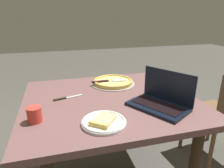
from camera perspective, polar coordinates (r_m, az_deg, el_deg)
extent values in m
cube|color=brown|center=(1.41, -0.62, -4.69)|extent=(1.14, 1.01, 0.04)
cylinder|color=#312413|center=(2.04, 7.77, -8.09)|extent=(0.06, 0.06, 0.69)
cylinder|color=#312413|center=(1.90, -16.27, -10.93)|extent=(0.06, 0.06, 0.69)
cube|color=black|center=(1.29, 12.52, -6.21)|extent=(0.36, 0.41, 0.02)
cube|color=black|center=(1.28, 12.55, -5.79)|extent=(0.27, 0.33, 0.00)
cube|color=black|center=(1.33, 15.35, -0.50)|extent=(0.18, 0.31, 0.20)
cube|color=#2A5086|center=(1.33, 15.31, -0.52)|extent=(0.16, 0.27, 0.17)
cylinder|color=silver|center=(1.09, -2.30, -10.68)|extent=(0.24, 0.24, 0.01)
torus|color=white|center=(1.09, -2.30, -10.22)|extent=(0.23, 0.23, 0.01)
cube|color=#E0C378|center=(1.09, -2.31, -9.90)|extent=(0.16, 0.16, 0.02)
cube|color=tan|center=(1.04, -3.88, -11.44)|extent=(0.09, 0.08, 0.03)
cylinder|color=#9A9997|center=(1.67, 0.28, 0.11)|extent=(0.35, 0.35, 0.01)
cylinder|color=#DEBB60|center=(1.66, 0.28, 0.53)|extent=(0.31, 0.31, 0.02)
torus|color=#B69844|center=(1.66, 0.28, 0.86)|extent=(0.32, 0.32, 0.02)
cube|color=#B5BCB3|center=(1.67, 1.86, 1.14)|extent=(0.11, 0.07, 0.00)
cube|color=black|center=(1.63, -3.29, 0.72)|extent=(0.14, 0.03, 0.01)
cube|color=#B1BCBB|center=(1.44, -11.09, -3.52)|extent=(0.15, 0.06, 0.00)
cube|color=black|center=(1.42, -14.31, -4.06)|extent=(0.09, 0.04, 0.01)
cylinder|color=red|center=(1.17, -20.77, -7.95)|extent=(0.08, 0.08, 0.08)
cylinder|color=#482E17|center=(1.16, -20.91, -6.93)|extent=(0.07, 0.07, 0.01)
cube|color=brown|center=(2.04, 26.67, -7.31)|extent=(0.43, 0.43, 0.04)
cylinder|color=brown|center=(2.37, 25.67, -9.63)|extent=(0.03, 0.03, 0.41)
cylinder|color=brown|center=(2.14, 18.93, -11.83)|extent=(0.03, 0.03, 0.41)
cylinder|color=brown|center=(1.94, 25.84, -16.50)|extent=(0.03, 0.03, 0.41)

